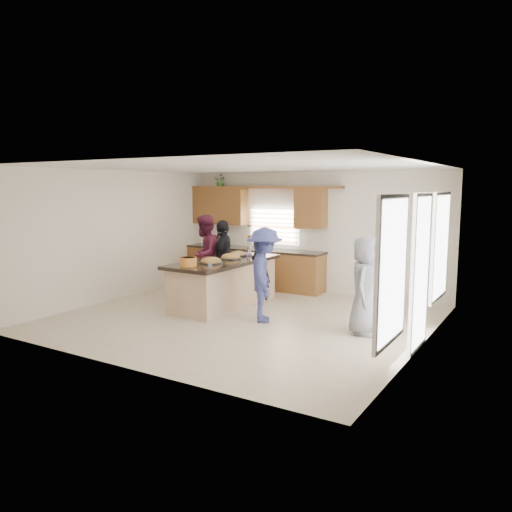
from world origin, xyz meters
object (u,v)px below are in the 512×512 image
Objects in this scene: island at (224,284)px; woman_left_front at (223,259)px; woman_right_front at (365,285)px; woman_left_back at (260,265)px; woman_left_mid at (205,255)px; woman_right_back at (265,275)px; salad_bowl at (188,261)px.

woman_left_front is (-0.39, 0.53, 0.41)m from island.
woman_right_front reaches higher than island.
woman_left_mid is (-1.39, -0.12, 0.13)m from woman_left_back.
woman_left_mid reaches higher than woman_right_back.
woman_left_front reaches higher than salad_bowl.
woman_left_mid reaches higher than salad_bowl.
island is 1.17m from salad_bowl.
woman_right_front is (3.29, 0.55, -0.22)m from salad_bowl.
woman_right_front is (1.83, 0.18, -0.04)m from woman_right_back.
woman_right_back is at bearing 34.50° from woman_left_front.
woman_left_back is 0.90× the size of woman_left_front.
woman_right_back is 1.84m from woman_right_front.
woman_left_front is at bearing 126.30° from island.
island is at bearing 83.21° from salad_bowl.
woman_right_front reaches higher than salad_bowl.
woman_left_back is at bearing 57.06° from island.
woman_left_mid is at bearing 31.45° from woman_right_back.
woman_left_front is (-0.27, 1.54, -0.18)m from salad_bowl.
woman_left_front is (0.54, -0.05, -0.05)m from woman_left_mid.
island is at bearing 76.67° from woman_right_front.
woman_left_back is at bearing 79.80° from woman_left_front.
woman_right_back reaches higher than salad_bowl.
island is 1.74× the size of woman_left_back.
woman_left_mid reaches higher than woman_left_back.
woman_right_back is at bearing 14.10° from salad_bowl.
woman_right_back is at bearing 46.95° from woman_left_mid.
woman_left_front reaches higher than woman_right_front.
salad_bowl is at bearing 94.38° from woman_right_front.
island is 1.57× the size of woman_left_front.
woman_left_mid reaches higher than woman_left_front.
woman_left_back is 2.95m from woman_right_front.
woman_right_front reaches higher than woman_left_back.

